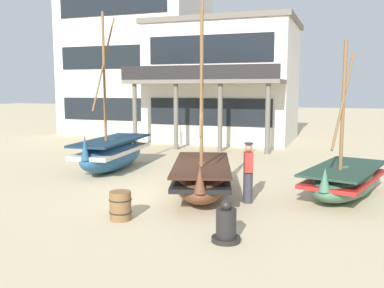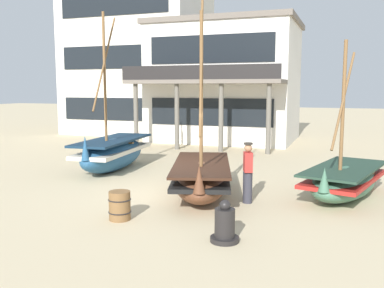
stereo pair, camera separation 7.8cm
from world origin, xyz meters
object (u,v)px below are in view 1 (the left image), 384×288
fishing_boat_near_left (112,153)px  harbor_building_main (224,82)px  fisherman_by_hull (248,173)px  fishing_boat_far_right (344,180)px  fishing_boat_centre_large (202,177)px  capstan_winch (226,225)px  wooden_barrel (120,206)px  harbor_building_annex (137,60)px

fishing_boat_near_left → harbor_building_main: size_ratio=0.69×
fisherman_by_hull → harbor_building_main: 14.84m
harbor_building_main → fishing_boat_far_right: bearing=-60.1°
fishing_boat_centre_large → capstan_winch: size_ratio=6.69×
capstan_winch → fishing_boat_far_right: bearing=64.1°
fishing_boat_far_right → wooden_barrel: fishing_boat_far_right is taller
fishing_boat_near_left → harbor_building_main: harbor_building_main is taller
wooden_barrel → harbor_building_annex: (-9.03, 18.75, 4.75)m
fishing_boat_near_left → fisherman_by_hull: fishing_boat_near_left is taller
fisherman_by_hull → capstan_winch: 3.17m
capstan_winch → harbor_building_main: size_ratio=0.10×
harbor_building_main → fishing_boat_near_left: bearing=-97.2°
fishing_boat_far_right → harbor_building_main: 14.52m
fishing_boat_far_right → capstan_winch: fishing_boat_far_right is taller
fishing_boat_near_left → capstan_winch: fishing_boat_near_left is taller
fishing_boat_near_left → fisherman_by_hull: (5.96, -2.91, 0.15)m
fishing_boat_centre_large → fishing_boat_far_right: fishing_boat_centre_large is taller
fishing_boat_far_right → harbor_building_main: harbor_building_main is taller
fishing_boat_near_left → fisherman_by_hull: bearing=-26.0°
fisherman_by_hull → wooden_barrel: bearing=-135.0°
fisherman_by_hull → capstan_winch: fisherman_by_hull is taller
fisherman_by_hull → fishing_boat_centre_large: bearing=169.2°
capstan_winch → harbor_building_main: harbor_building_main is taller
fishing_boat_far_right → wooden_barrel: bearing=-140.9°
fishing_boat_far_right → fisherman_by_hull: fishing_boat_far_right is taller
fishing_boat_centre_large → wooden_barrel: (-1.12, -2.84, -0.21)m
harbor_building_main → harbor_building_annex: 7.55m
fishing_boat_near_left → fishing_boat_far_right: fishing_boat_near_left is taller
wooden_barrel → harbor_building_main: (-2.02, 16.42, 3.19)m
fishing_boat_near_left → wooden_barrel: (3.41, -5.47, -0.33)m
harbor_building_main → fishing_boat_centre_large: bearing=-77.0°
fishing_boat_near_left → fishing_boat_centre_large: 5.24m
fishing_boat_near_left → wooden_barrel: bearing=-58.1°
capstan_winch → wooden_barrel: size_ratio=1.27×
fishing_boat_centre_large → capstan_winch: bearing=-63.9°
capstan_winch → wooden_barrel: capstan_winch is taller
fishing_boat_centre_large → fishing_boat_far_right: 4.14m
fishing_boat_centre_large → wooden_barrel: 3.06m
fishing_boat_far_right → capstan_winch: 5.19m
harbor_building_annex → capstan_winch: bearing=-58.5°
fishing_boat_near_left → wooden_barrel: 6.45m
fishing_boat_centre_large → wooden_barrel: fishing_boat_centre_large is taller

